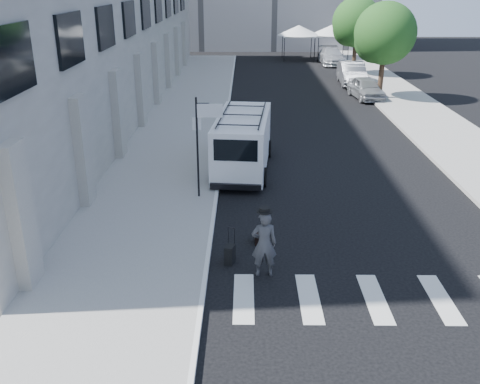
{
  "coord_description": "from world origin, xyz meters",
  "views": [
    {
      "loc": [
        -0.98,
        -14.16,
        7.27
      ],
      "look_at": [
        -1.13,
        0.72,
        1.3
      ],
      "focal_mm": 40.0,
      "sensor_mm": 36.0,
      "label": 1
    }
  ],
  "objects_px": {
    "suitcase": "(230,254)",
    "briefcase": "(257,237)",
    "businessman": "(264,244)",
    "parked_car_b": "(352,74)",
    "cargo_van": "(243,141)",
    "parked_car_a": "(366,88)",
    "parked_car_c": "(332,56)"
  },
  "relations": [
    {
      "from": "businessman",
      "to": "parked_car_a",
      "type": "xyz_separation_m",
      "value": [
        7.28,
        22.27,
        -0.22
      ]
    },
    {
      "from": "businessman",
      "to": "suitcase",
      "type": "xyz_separation_m",
      "value": [
        -0.9,
        0.63,
        -0.64
      ]
    },
    {
      "from": "suitcase",
      "to": "cargo_van",
      "type": "bearing_deg",
      "value": 101.96
    },
    {
      "from": "parked_car_b",
      "to": "parked_car_c",
      "type": "height_order",
      "value": "parked_car_b"
    },
    {
      "from": "cargo_van",
      "to": "parked_car_a",
      "type": "height_order",
      "value": "cargo_van"
    },
    {
      "from": "briefcase",
      "to": "parked_car_a",
      "type": "relative_size",
      "value": 0.11
    },
    {
      "from": "businessman",
      "to": "cargo_van",
      "type": "height_order",
      "value": "cargo_van"
    },
    {
      "from": "suitcase",
      "to": "cargo_van",
      "type": "xyz_separation_m",
      "value": [
        0.32,
        7.84,
        0.9
      ]
    },
    {
      "from": "parked_car_b",
      "to": "parked_car_c",
      "type": "xyz_separation_m",
      "value": [
        0.0,
        9.95,
        -0.08
      ]
    },
    {
      "from": "businessman",
      "to": "briefcase",
      "type": "height_order",
      "value": "businessman"
    },
    {
      "from": "businessman",
      "to": "parked_car_b",
      "type": "relative_size",
      "value": 0.37
    },
    {
      "from": "businessman",
      "to": "parked_car_b",
      "type": "height_order",
      "value": "businessman"
    },
    {
      "from": "suitcase",
      "to": "parked_car_b",
      "type": "xyz_separation_m",
      "value": [
        8.19,
        26.59,
        0.53
      ]
    },
    {
      "from": "parked_car_b",
      "to": "suitcase",
      "type": "bearing_deg",
      "value": -104.49
    },
    {
      "from": "businessman",
      "to": "parked_car_b",
      "type": "distance_m",
      "value": 28.18
    },
    {
      "from": "parked_car_c",
      "to": "briefcase",
      "type": "bearing_deg",
      "value": -102.04
    },
    {
      "from": "briefcase",
      "to": "parked_car_a",
      "type": "bearing_deg",
      "value": 67.49
    },
    {
      "from": "parked_car_a",
      "to": "parked_car_b",
      "type": "bearing_deg",
      "value": 83.19
    },
    {
      "from": "businessman",
      "to": "parked_car_a",
      "type": "distance_m",
      "value": 23.43
    },
    {
      "from": "parked_car_a",
      "to": "parked_car_b",
      "type": "relative_size",
      "value": 0.82
    },
    {
      "from": "briefcase",
      "to": "suitcase",
      "type": "distance_m",
      "value": 1.44
    },
    {
      "from": "cargo_van",
      "to": "parked_car_c",
      "type": "relative_size",
      "value": 1.23
    },
    {
      "from": "cargo_van",
      "to": "parked_car_c",
      "type": "height_order",
      "value": "cargo_van"
    },
    {
      "from": "cargo_van",
      "to": "parked_car_a",
      "type": "xyz_separation_m",
      "value": [
        7.86,
        13.8,
        -0.48
      ]
    },
    {
      "from": "businessman",
      "to": "suitcase",
      "type": "relative_size",
      "value": 1.8
    },
    {
      "from": "suitcase",
      "to": "briefcase",
      "type": "bearing_deg",
      "value": 72.62
    },
    {
      "from": "suitcase",
      "to": "parked_car_c",
      "type": "relative_size",
      "value": 0.2
    },
    {
      "from": "businessman",
      "to": "suitcase",
      "type": "height_order",
      "value": "businessman"
    },
    {
      "from": "briefcase",
      "to": "cargo_van",
      "type": "height_order",
      "value": "cargo_van"
    },
    {
      "from": "briefcase",
      "to": "cargo_van",
      "type": "bearing_deg",
      "value": 91.23
    },
    {
      "from": "businessman",
      "to": "parked_car_a",
      "type": "height_order",
      "value": "businessman"
    },
    {
      "from": "businessman",
      "to": "cargo_van",
      "type": "bearing_deg",
      "value": -90.08
    }
  ]
}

